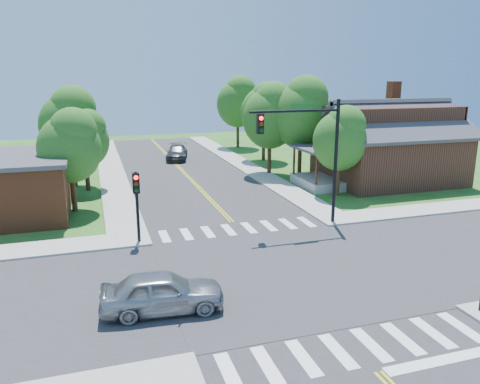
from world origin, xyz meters
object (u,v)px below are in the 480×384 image
object	(u,v)px
signal_mast_ne	(310,143)
house_ne	(388,141)
car_dgrey	(177,153)
signal_pole_nw	(137,194)
car_silver	(162,293)

from	to	relation	value
signal_mast_ne	house_ne	xyz separation A→B (m)	(11.19, 8.65, -1.52)
house_ne	car_dgrey	bearing A→B (deg)	134.72
signal_pole_nw	car_dgrey	world-z (taller)	signal_pole_nw
signal_pole_nw	car_dgrey	size ratio (longest dim) A/B	0.72
car_dgrey	house_ne	bearing A→B (deg)	-31.75
signal_mast_ne	car_silver	xyz separation A→B (m)	(-9.40, -7.51, -4.08)
house_ne	car_silver	xyz separation A→B (m)	(-20.60, -16.16, -2.56)
car_silver	car_dgrey	world-z (taller)	car_silver
signal_pole_nw	house_ne	xyz separation A→B (m)	(20.71, 8.66, 0.67)
car_dgrey	car_silver	bearing A→B (deg)	-87.55
signal_mast_ne	car_dgrey	xyz separation A→B (m)	(-3.36, 23.34, -4.13)
signal_mast_ne	signal_pole_nw	world-z (taller)	signal_mast_ne
signal_pole_nw	signal_mast_ne	bearing A→B (deg)	0.07
house_ne	signal_mast_ne	bearing A→B (deg)	-142.32
signal_pole_nw	car_silver	size ratio (longest dim) A/B	0.82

